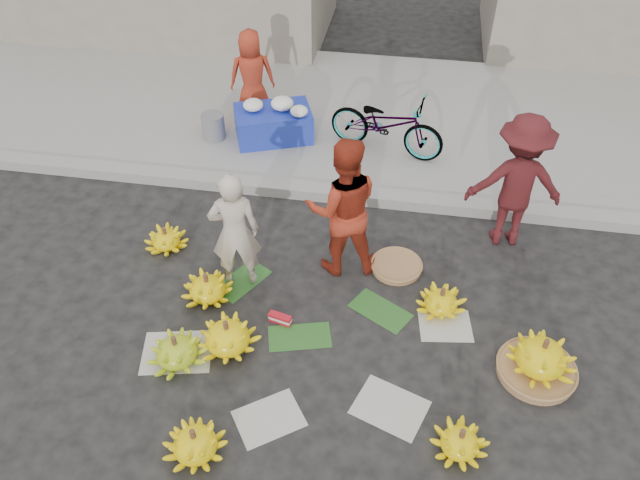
% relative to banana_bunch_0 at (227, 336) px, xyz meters
% --- Properties ---
extents(ground, '(80.00, 80.00, 0.00)m').
position_rel_banana_bunch_0_xyz_m(ground, '(0.79, 0.45, -0.17)').
color(ground, black).
rests_on(ground, ground).
extents(curb, '(40.00, 0.25, 0.15)m').
position_rel_banana_bunch_0_xyz_m(curb, '(0.79, 2.65, -0.10)').
color(curb, gray).
rests_on(curb, ground).
extents(sidewalk, '(40.00, 4.00, 0.12)m').
position_rel_banana_bunch_0_xyz_m(sidewalk, '(0.79, 4.75, -0.11)').
color(sidewalk, gray).
rests_on(sidewalk, ground).
extents(newspaper_scatter, '(3.20, 1.80, 0.00)m').
position_rel_banana_bunch_0_xyz_m(newspaper_scatter, '(0.79, -0.35, -0.17)').
color(newspaper_scatter, beige).
rests_on(newspaper_scatter, ground).
extents(banana_leaves, '(2.00, 1.00, 0.00)m').
position_rel_banana_bunch_0_xyz_m(banana_leaves, '(0.69, 0.65, -0.17)').
color(banana_leaves, '#1F521B').
rests_on(banana_leaves, ground).
extents(banana_bunch_0, '(0.75, 0.75, 0.39)m').
position_rel_banana_bunch_0_xyz_m(banana_bunch_0, '(0.00, 0.00, 0.00)').
color(banana_bunch_0, yellow).
rests_on(banana_bunch_0, ground).
extents(banana_bunch_1, '(0.71, 0.71, 0.36)m').
position_rel_banana_bunch_0_xyz_m(banana_bunch_1, '(-0.46, -0.25, -0.02)').
color(banana_bunch_1, '#8AB019').
rests_on(banana_bunch_1, ground).
extents(banana_bunch_2, '(0.69, 0.69, 0.34)m').
position_rel_banana_bunch_0_xyz_m(banana_bunch_2, '(0.04, -1.19, -0.02)').
color(banana_bunch_2, yellow).
rests_on(banana_bunch_2, ground).
extents(banana_bunch_3, '(0.58, 0.58, 0.31)m').
position_rel_banana_bunch_0_xyz_m(banana_bunch_3, '(2.33, -0.78, -0.04)').
color(banana_bunch_3, yellow).
rests_on(banana_bunch_3, ground).
extents(banana_bunch_4, '(0.86, 0.86, 0.51)m').
position_rel_banana_bunch_0_xyz_m(banana_bunch_4, '(3.08, 0.18, 0.05)').
color(banana_bunch_4, olive).
rests_on(banana_bunch_4, ground).
extents(banana_bunch_5, '(0.62, 0.62, 0.32)m').
position_rel_banana_bunch_0_xyz_m(banana_bunch_5, '(2.13, 0.87, -0.04)').
color(banana_bunch_5, yellow).
rests_on(banana_bunch_5, ground).
extents(banana_bunch_6, '(0.65, 0.65, 0.35)m').
position_rel_banana_bunch_0_xyz_m(banana_bunch_6, '(-0.41, 0.64, -0.02)').
color(banana_bunch_6, yellow).
rests_on(banana_bunch_6, ground).
extents(banana_bunch_7, '(0.54, 0.54, 0.30)m').
position_rel_banana_bunch_0_xyz_m(banana_bunch_7, '(-1.15, 1.37, -0.05)').
color(banana_bunch_7, yellow).
rests_on(banana_bunch_7, ground).
extents(basket_spare, '(0.60, 0.60, 0.07)m').
position_rel_banana_bunch_0_xyz_m(basket_spare, '(1.62, 1.44, -0.14)').
color(basket_spare, olive).
rests_on(basket_spare, ground).
extents(incense_stack, '(0.26, 0.14, 0.10)m').
position_rel_banana_bunch_0_xyz_m(incense_stack, '(0.45, 0.42, -0.12)').
color(incense_stack, red).
rests_on(incense_stack, ground).
extents(vendor_cream, '(0.61, 0.48, 1.47)m').
position_rel_banana_bunch_0_xyz_m(vendor_cream, '(-0.13, 0.96, 0.56)').
color(vendor_cream, beige).
rests_on(vendor_cream, ground).
extents(vendor_red, '(0.96, 0.82, 1.71)m').
position_rel_banana_bunch_0_xyz_m(vendor_red, '(0.97, 1.40, 0.68)').
color(vendor_red, '#B2341B').
rests_on(vendor_red, ground).
extents(man_striped, '(1.14, 0.71, 1.70)m').
position_rel_banana_bunch_0_xyz_m(man_striped, '(2.87, 2.19, 0.68)').
color(man_striped, maroon).
rests_on(man_striped, ground).
extents(flower_table, '(1.24, 1.01, 0.62)m').
position_rel_banana_bunch_0_xyz_m(flower_table, '(-0.35, 3.79, 0.20)').
color(flower_table, '#192AA5').
rests_on(flower_table, sidewalk).
extents(grey_bucket, '(0.33, 0.33, 0.37)m').
position_rel_banana_bunch_0_xyz_m(grey_bucket, '(-1.22, 3.64, 0.13)').
color(grey_bucket, slate).
rests_on(grey_bucket, sidewalk).
extents(flower_vendor, '(0.77, 0.62, 1.36)m').
position_rel_banana_bunch_0_xyz_m(flower_vendor, '(-0.77, 4.32, 0.63)').
color(flower_vendor, '#B2341B').
rests_on(flower_vendor, sidewalk).
extents(bicycle, '(0.98, 1.74, 0.87)m').
position_rel_banana_bunch_0_xyz_m(bicycle, '(1.28, 3.71, 0.38)').
color(bicycle, gray).
rests_on(bicycle, sidewalk).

